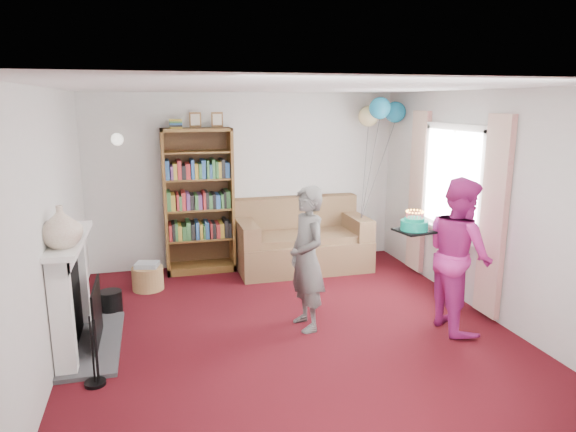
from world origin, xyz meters
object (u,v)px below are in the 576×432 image
object	(u,v)px
bookcase	(198,202)
birthday_cake	(414,225)
person_magenta	(459,254)
sofa	(301,242)
person_striped	(307,259)

from	to	relation	value
bookcase	birthday_cake	bearing A→B (deg)	-51.62
person_magenta	birthday_cake	distance (m)	0.57
bookcase	sofa	bearing A→B (deg)	-8.98
person_striped	birthday_cake	world-z (taller)	person_striped
bookcase	person_magenta	bearing A→B (deg)	-47.19
sofa	birthday_cake	world-z (taller)	birthday_cake
bookcase	birthday_cake	size ratio (longest dim) A/B	6.60
person_striped	bookcase	bearing A→B (deg)	-165.40
person_striped	person_magenta	size ratio (longest dim) A/B	0.94
person_striped	birthday_cake	xyz separation A→B (m)	(1.08, -0.27, 0.35)
bookcase	sofa	xyz separation A→B (m)	(1.44, -0.23, -0.62)
person_striped	birthday_cake	bearing A→B (deg)	68.66
sofa	person_striped	world-z (taller)	person_striped
bookcase	sofa	size ratio (longest dim) A/B	1.19
bookcase	person_striped	bearing A→B (deg)	-67.92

